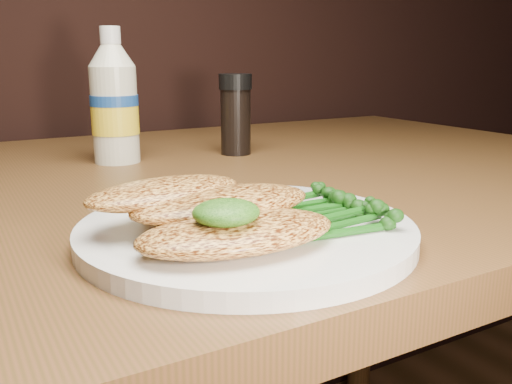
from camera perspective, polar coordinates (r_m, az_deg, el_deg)
plate at (r=0.45m, az=-1.01°, el=-3.99°), size 0.27×0.27×0.01m
chicken_front at (r=0.38m, az=-1.89°, el=-4.18°), size 0.15×0.09×0.02m
chicken_mid at (r=0.42m, az=-3.46°, el=-1.18°), size 0.15×0.07×0.02m
chicken_back at (r=0.43m, az=-9.33°, el=-0.03°), size 0.14×0.08×0.02m
pesto_front at (r=0.37m, az=-3.10°, el=-2.11°), size 0.05×0.05×0.02m
broccolini_bundle at (r=0.44m, az=5.50°, el=-1.92°), size 0.13×0.10×0.02m
mayo_bottle at (r=0.78m, az=-14.43°, el=9.56°), size 0.07×0.07×0.18m
pepper_grinder at (r=0.82m, az=-2.11°, el=7.98°), size 0.06×0.06×0.12m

